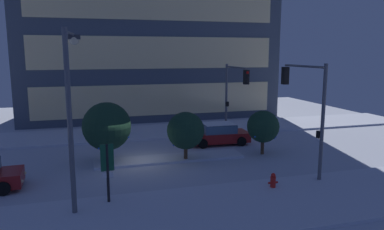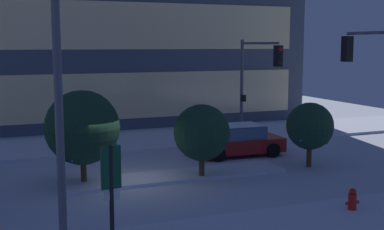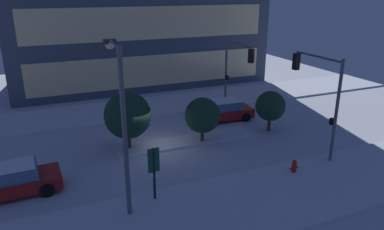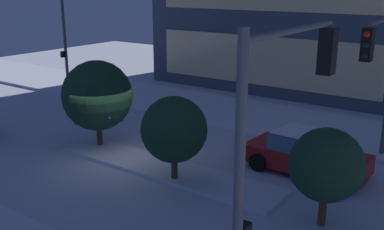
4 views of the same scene
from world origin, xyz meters
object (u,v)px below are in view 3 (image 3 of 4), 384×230
Objects in this scene: decorated_tree_median at (128,115)px; decorated_tree_right_of_median at (270,106)px; fire_hydrant at (294,167)px; parking_info_sign at (154,168)px; traffic_light_corner_far_right at (236,64)px; traffic_light_corner_near_right at (319,87)px; car_far at (224,111)px; car_near at (12,181)px; street_lamp_arched at (120,103)px; decorated_tree_left_of_median at (202,115)px.

decorated_tree_right_of_median is (9.62, -0.74, -0.41)m from decorated_tree_median.
fire_hydrant is 0.31× the size of parking_info_sign.
traffic_light_corner_near_right reaches higher than traffic_light_corner_far_right.
decorated_tree_median is (-7.81, -2.51, 1.50)m from car_far.
street_lamp_arched reaches higher than car_near.
traffic_light_corner_far_right is at bearing 2.40° from traffic_light_corner_near_right.
decorated_tree_left_of_median is 1.06× the size of decorated_tree_right_of_median.
decorated_tree_median is at bearing 175.63° from decorated_tree_right_of_median.
decorated_tree_left_of_median is at bearing -46.04° from street_lamp_arched.
decorated_tree_left_of_median is at bearing -45.99° from traffic_light_corner_far_right.
car_near is at bearing 23.63° from car_far.
fire_hydrant is at bearing -41.99° from decorated_tree_median.
traffic_light_corner_near_right is 11.72m from street_lamp_arched.
decorated_tree_left_of_median is (4.83, 5.27, 0.18)m from parking_info_sign.
parking_info_sign is at bearing -151.62° from decorated_tree_right_of_median.
street_lamp_arched is 8.87× the size of fire_hydrant.
street_lamp_arched is at bearing 44.44° from car_far.
decorated_tree_median is (-7.24, 6.52, 1.81)m from fire_hydrant.
fire_hydrant is 9.91m from decorated_tree_median.
traffic_light_corner_far_right is 1.97× the size of decorated_tree_right_of_median.
street_lamp_arched is 2.61× the size of decorated_tree_right_of_median.
parking_info_sign reaches higher than car_far.
parking_info_sign is (-8.14, -8.62, 0.97)m from car_far.
fire_hydrant is 7.69m from parking_info_sign.
traffic_light_corner_far_right reaches higher than parking_info_sign.
street_lamp_arched is at bearing -140.57° from decorated_tree_left_of_median.
traffic_light_corner_near_right is at bearing -79.44° from street_lamp_arched.
car_near is at bearing -172.33° from decorated_tree_right_of_median.
traffic_light_corner_far_right is at bearing -43.87° from street_lamp_arched.
car_near is 1.62× the size of decorated_tree_right_of_median.
decorated_tree_median is at bearing 65.05° from traffic_light_corner_near_right.
street_lamp_arched is 9.94m from fire_hydrant.
car_far is at bearing -48.63° from traffic_light_corner_far_right.
traffic_light_corner_near_right is 2.22× the size of parking_info_sign.
traffic_light_corner_near_right reaches higher than decorated_tree_left_of_median.
decorated_tree_median is (6.38, 2.89, 1.50)m from car_near.
fire_hydrant is at bearing -98.66° from parking_info_sign.
car_far is at bearing 17.82° from decorated_tree_median.
decorated_tree_median is at bearing -10.91° from street_lamp_arched.
car_far is 3.94m from traffic_light_corner_far_right.
decorated_tree_right_of_median reaches higher than car_far.
street_lamp_arched is at bearing -155.41° from decorated_tree_right_of_median.
fire_hydrant is 6.47m from decorated_tree_left_of_median.
decorated_tree_right_of_median is (16.00, 2.15, 1.08)m from car_near.
decorated_tree_left_of_median is at bearing 8.17° from car_near.
decorated_tree_left_of_median is at bearing 55.28° from traffic_light_corner_near_right.
decorated_tree_left_of_median reaches higher than parking_info_sign.
fire_hydrant is at bearing -12.68° from traffic_light_corner_far_right.
traffic_light_corner_far_right is at bearing -49.83° from parking_info_sign.
traffic_light_corner_near_right is 10.70m from parking_info_sign.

